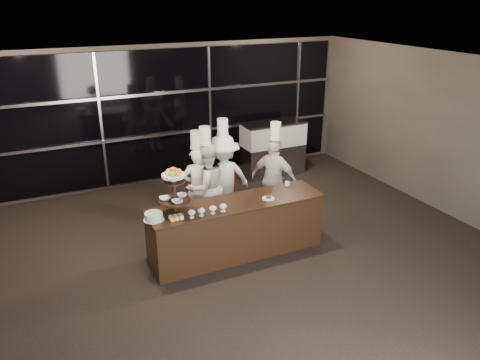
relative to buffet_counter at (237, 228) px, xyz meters
name	(u,v)px	position (x,y,z in m)	size (l,w,h in m)	color
room	(266,203)	(-0.20, -1.33, 1.03)	(10.00, 10.00, 10.00)	black
window_wall	(158,116)	(-0.20, 3.61, 1.04)	(8.60, 0.10, 2.80)	black
buffet_counter	(237,228)	(0.00, 0.00, 0.00)	(2.84, 0.74, 0.92)	black
display_stand	(174,188)	(-1.00, 0.00, 0.87)	(0.48, 0.48, 0.74)	black
compotes	(207,210)	(-0.58, -0.22, 0.54)	(0.61, 0.11, 0.12)	silver
layer_cake	(154,216)	(-1.34, -0.05, 0.51)	(0.30, 0.30, 0.11)	white
pastry_squares	(176,217)	(-1.04, -0.17, 0.48)	(0.19, 0.13, 0.05)	#FFE17C
small_plate	(268,198)	(0.51, -0.10, 0.47)	(0.20, 0.20, 0.05)	white
chef_cup	(287,184)	(1.07, 0.25, 0.49)	(0.08, 0.08, 0.07)	white
display_case	(273,146)	(2.30, 2.97, 0.22)	(1.46, 0.64, 1.24)	#A5A5AA
chef_a	(198,186)	(-0.22, 1.17, 0.32)	(0.61, 0.47, 1.80)	white
chef_b	(206,186)	(-0.10, 1.06, 0.34)	(0.87, 0.74, 1.89)	silver
chef_c	(223,178)	(0.30, 1.23, 0.37)	(1.09, 0.67, 1.94)	white
chef_d	(274,178)	(1.18, 0.90, 0.33)	(0.84, 0.96, 1.86)	silver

